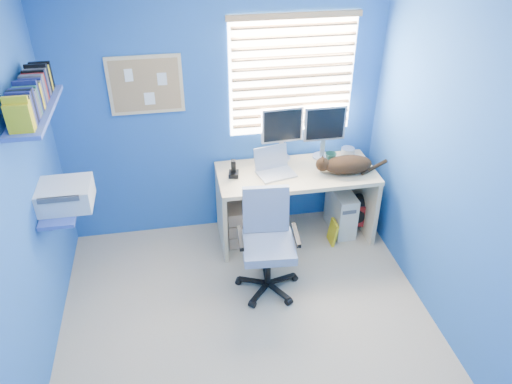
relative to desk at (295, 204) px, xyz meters
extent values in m
cube|color=#B8AC8C|center=(-0.64, -1.26, -0.37)|extent=(3.00, 3.20, 0.00)
cube|color=white|center=(-0.64, -1.26, 2.13)|extent=(3.00, 3.20, 0.00)
cube|color=#245CB0|center=(-0.64, 0.34, 0.88)|extent=(3.00, 0.01, 2.50)
cube|color=#245CB0|center=(-2.14, -1.26, 0.88)|extent=(0.01, 3.20, 2.50)
cube|color=#245CB0|center=(0.86, -1.26, 0.88)|extent=(0.01, 3.20, 2.50)
cube|color=tan|center=(0.00, 0.00, 0.00)|extent=(1.48, 0.65, 0.74)
cube|color=silver|center=(-0.20, -0.02, 0.48)|extent=(0.38, 0.33, 0.22)
cube|color=silver|center=(-0.09, 0.26, 0.64)|extent=(0.41, 0.14, 0.54)
cube|color=silver|center=(0.31, 0.23, 0.64)|extent=(0.40, 0.12, 0.54)
cube|color=black|center=(-0.59, 0.03, 0.45)|extent=(0.11, 0.12, 0.17)
imported|color=#245B47|center=(0.36, 0.12, 0.42)|extent=(0.10, 0.09, 0.10)
cylinder|color=silver|center=(0.58, 0.24, 0.41)|extent=(0.13, 0.13, 0.07)
ellipsoid|color=black|center=(0.46, -0.09, 0.45)|extent=(0.48, 0.28, 0.16)
cube|color=beige|center=(0.49, 0.02, -0.14)|extent=(0.21, 0.45, 0.45)
cube|color=tan|center=(-0.50, 0.01, -0.17)|extent=(0.35, 0.28, 0.41)
cube|color=yellow|center=(0.35, -0.18, -0.25)|extent=(0.03, 0.17, 0.24)
ellipsoid|color=black|center=(0.69, 0.03, -0.18)|extent=(0.38, 0.32, 0.39)
cylinder|color=black|center=(-0.41, -0.71, -0.34)|extent=(0.57, 0.57, 0.06)
cylinder|color=black|center=(-0.41, -0.71, -0.13)|extent=(0.05, 0.05, 0.36)
cube|color=#919EC6|center=(-0.41, -0.71, 0.09)|extent=(0.46, 0.46, 0.08)
cube|color=#919EC6|center=(-0.39, -0.50, 0.33)|extent=(0.39, 0.09, 0.41)
cube|color=white|center=(0.01, 0.33, 1.18)|extent=(1.15, 0.01, 1.10)
cube|color=tan|center=(0.01, 0.30, 1.18)|extent=(1.10, 0.03, 1.00)
cube|color=tan|center=(-1.29, 0.33, 1.18)|extent=(0.64, 0.02, 0.52)
cube|color=tan|center=(-1.29, 0.32, 1.18)|extent=(0.58, 0.01, 0.46)
cube|color=#4058B5|center=(-2.00, -0.51, 0.55)|extent=(0.26, 0.55, 0.03)
cube|color=silver|center=(-1.96, -0.51, 0.65)|extent=(0.42, 0.34, 0.18)
cube|color=#4058B5|center=(-2.01, -0.51, 1.35)|extent=(0.24, 0.90, 0.03)
cube|color=navy|center=(-2.02, -0.51, 1.48)|extent=(0.15, 0.80, 0.22)
camera|label=1|loc=(-1.09, -3.90, 2.71)|focal=35.00mm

